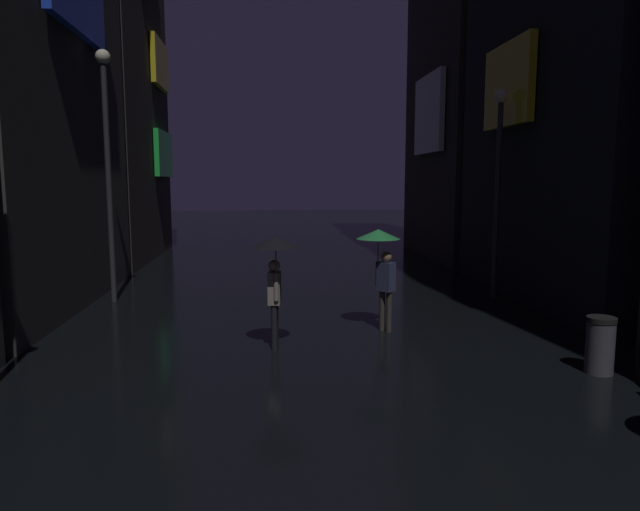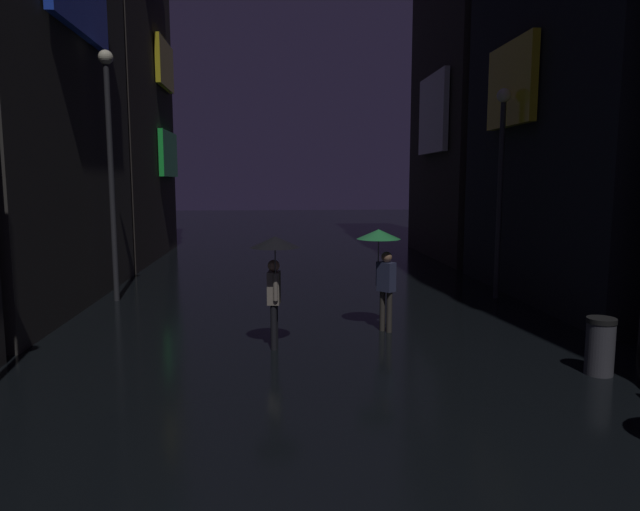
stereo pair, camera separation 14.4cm
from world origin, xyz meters
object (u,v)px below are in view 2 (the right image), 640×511
at_px(streetlamp_right_far, 501,169).
at_px(streetlamp_left_far, 110,150).
at_px(pedestrian_far_right_black, 275,261).
at_px(trash_bin, 600,346).
at_px(pedestrian_near_crossing_green, 381,251).

distance_m(streetlamp_right_far, streetlamp_left_far, 10.02).
relative_size(pedestrian_far_right_black, streetlamp_right_far, 0.39).
distance_m(streetlamp_left_far, trash_bin, 11.85).
bearing_deg(streetlamp_right_far, trash_bin, -96.63).
bearing_deg(pedestrian_near_crossing_green, streetlamp_right_far, 39.42).
distance_m(pedestrian_near_crossing_green, streetlamp_right_far, 5.12).
xyz_separation_m(pedestrian_far_right_black, trash_bin, (5.20, -1.75, -1.20)).
relative_size(pedestrian_near_crossing_green, streetlamp_right_far, 0.39).
distance_m(streetlamp_right_far, trash_bin, 6.74).
distance_m(pedestrian_far_right_black, trash_bin, 5.62).
relative_size(pedestrian_near_crossing_green, streetlamp_left_far, 0.34).
xyz_separation_m(streetlamp_right_far, trash_bin, (-0.70, -6.02, -2.94)).
bearing_deg(pedestrian_far_right_black, streetlamp_right_far, 35.90).
bearing_deg(streetlamp_right_far, pedestrian_near_crossing_green, -140.58).
distance_m(pedestrian_near_crossing_green, streetlamp_left_far, 7.54).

